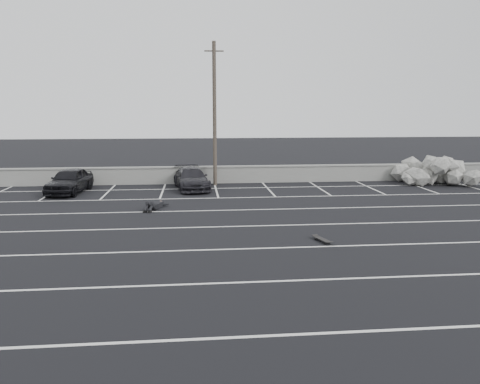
{
  "coord_description": "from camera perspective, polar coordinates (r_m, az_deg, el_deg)",
  "views": [
    {
      "loc": [
        -3.2,
        -14.7,
        4.52
      ],
      "look_at": [
        -1.26,
        5.06,
        1.0
      ],
      "focal_mm": 35.0,
      "sensor_mm": 36.0,
      "label": 1
    }
  ],
  "objects": [
    {
      "name": "seawall",
      "position": [
        29.15,
        0.76,
        2.22
      ],
      "size": [
        50.0,
        0.45,
        1.06
      ],
      "color": "gray",
      "rests_on": "ground"
    },
    {
      "name": "riprap_pile",
      "position": [
        31.28,
        22.3,
        1.99
      ],
      "size": [
        4.67,
        4.43,
        1.34
      ],
      "color": "#A6A39B",
      "rests_on": "ground"
    },
    {
      "name": "trash_bin",
      "position": [
        32.3,
        22.26,
        2.21
      ],
      "size": [
        0.9,
        0.9,
        1.04
      ],
      "rotation": [
        0.0,
        0.0,
        -0.4
      ],
      "color": "#29292B",
      "rests_on": "ground"
    },
    {
      "name": "stall_lines",
      "position": [
        19.88,
        3.58,
        -3.1
      ],
      "size": [
        36.0,
        20.05,
        0.01
      ],
      "color": "silver",
      "rests_on": "ground"
    },
    {
      "name": "car_right",
      "position": [
        26.91,
        -5.94,
        1.65
      ],
      "size": [
        2.35,
        4.42,
        1.22
      ],
      "primitive_type": "imported",
      "rotation": [
        0.0,
        0.0,
        0.16
      ],
      "color": "black",
      "rests_on": "ground"
    },
    {
      "name": "person",
      "position": [
        22.09,
        -10.12,
        -1.3
      ],
      "size": [
        2.26,
        2.84,
        0.46
      ],
      "primitive_type": null,
      "rotation": [
        0.0,
        0.0,
        -0.31
      ],
      "color": "black",
      "rests_on": "ground"
    },
    {
      "name": "ground",
      "position": [
        15.7,
        6.44,
        -6.74
      ],
      "size": [
        120.0,
        120.0,
        0.0
      ],
      "primitive_type": "plane",
      "color": "black",
      "rests_on": "ground"
    },
    {
      "name": "car_left",
      "position": [
        27.17,
        -20.07,
        1.33
      ],
      "size": [
        2.09,
        4.18,
        1.37
      ],
      "primitive_type": "imported",
      "rotation": [
        0.0,
        0.0,
        -0.12
      ],
      "color": "black",
      "rests_on": "ground"
    },
    {
      "name": "utility_pole",
      "position": [
        27.92,
        -3.12,
        9.48
      ],
      "size": [
        1.12,
        0.22,
        8.38
      ],
      "color": "#4C4238",
      "rests_on": "ground"
    },
    {
      "name": "skateboard",
      "position": [
        16.49,
        10.0,
        -5.73
      ],
      "size": [
        0.47,
        0.88,
        0.1
      ],
      "rotation": [
        0.0,
        0.0,
        0.31
      ],
      "color": "black",
      "rests_on": "ground"
    }
  ]
}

